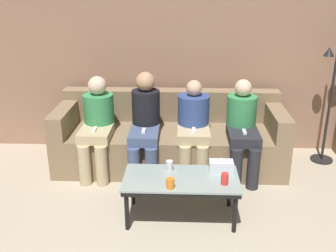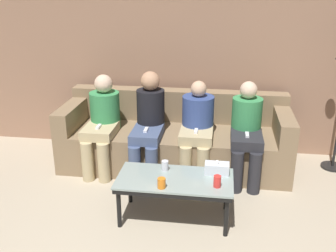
% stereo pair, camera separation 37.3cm
% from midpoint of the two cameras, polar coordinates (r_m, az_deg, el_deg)
% --- Properties ---
extents(wall_back, '(12.00, 0.06, 2.60)m').
position_cam_midpoint_polar(wall_back, '(4.82, -1.74, 11.46)').
color(wall_back, '#9E755B').
rests_on(wall_back, ground_plane).
extents(couch, '(2.58, 0.89, 0.82)m').
position_cam_midpoint_polar(couch, '(4.59, -2.04, -1.97)').
color(couch, '#897051').
rests_on(couch, ground_plane).
extents(coffee_table, '(1.03, 0.52, 0.41)m').
position_cam_midpoint_polar(coffee_table, '(3.54, -1.13, -8.17)').
color(coffee_table, '#8C9E99').
rests_on(coffee_table, ground_plane).
extents(cup_near_left, '(0.06, 0.06, 0.10)m').
position_cam_midpoint_polar(cup_near_left, '(3.41, 5.13, -7.71)').
color(cup_near_left, red).
rests_on(cup_near_left, coffee_table).
extents(cup_near_right, '(0.07, 0.07, 0.09)m').
position_cam_midpoint_polar(cup_near_right, '(3.34, -2.89, -8.37)').
color(cup_near_right, orange).
rests_on(cup_near_right, coffee_table).
extents(cup_far_center, '(0.06, 0.06, 0.09)m').
position_cam_midpoint_polar(cup_far_center, '(3.63, -2.75, -5.84)').
color(cup_far_center, silver).
rests_on(cup_far_center, coffee_table).
extents(tissue_box, '(0.22, 0.12, 0.13)m').
position_cam_midpoint_polar(tissue_box, '(3.62, 4.81, -5.86)').
color(tissue_box, silver).
rests_on(tissue_box, coffee_table).
extents(standing_lamp, '(0.31, 0.26, 1.57)m').
position_cam_midpoint_polar(standing_lamp, '(4.76, 20.96, 5.81)').
color(standing_lamp, black).
rests_on(standing_lamp, ground_plane).
extents(seated_person_left_end, '(0.34, 0.67, 1.08)m').
position_cam_midpoint_polar(seated_person_left_end, '(4.42, -12.62, 0.47)').
color(seated_person_left_end, tan).
rests_on(seated_person_left_end, ground_plane).
extents(seated_person_mid_left, '(0.31, 0.70, 1.13)m').
position_cam_midpoint_polar(seated_person_mid_left, '(4.29, -5.84, 0.56)').
color(seated_person_mid_left, '#47567A').
rests_on(seated_person_mid_left, ground_plane).
extents(seated_person_mid_right, '(0.35, 0.65, 1.04)m').
position_cam_midpoint_polar(seated_person_mid_right, '(4.29, 1.24, 0.17)').
color(seated_person_mid_right, tan).
rests_on(seated_person_mid_right, ground_plane).
extents(seated_person_right_end, '(0.32, 0.69, 1.06)m').
position_cam_midpoint_polar(seated_person_right_end, '(4.29, 8.32, -0.04)').
color(seated_person_right_end, '#28282D').
rests_on(seated_person_right_end, ground_plane).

